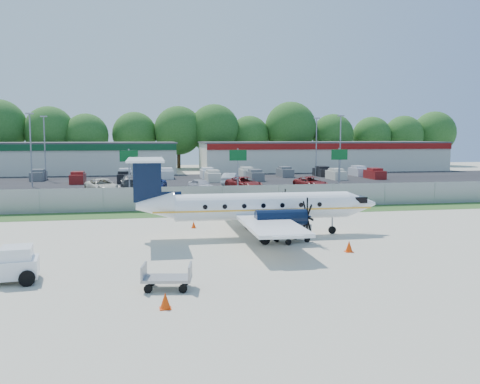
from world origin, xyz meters
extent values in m
plane|color=beige|center=(0.00, 0.00, 0.00)|extent=(170.00, 170.00, 0.00)
cube|color=#2D561E|center=(0.00, 12.00, 0.01)|extent=(170.00, 4.00, 0.02)
cube|color=black|center=(0.00, 19.00, 0.01)|extent=(170.00, 8.00, 0.02)
cube|color=black|center=(0.00, 40.00, 0.01)|extent=(170.00, 32.00, 0.02)
cube|color=gray|center=(0.00, 14.00, 1.00)|extent=(120.00, 0.02, 1.90)
cube|color=gray|center=(0.00, 14.00, 1.98)|extent=(120.00, 0.06, 0.06)
cube|color=gray|center=(0.00, 14.00, 0.05)|extent=(120.00, 0.06, 0.06)
cube|color=silver|center=(-24.00, 62.00, 2.50)|extent=(46.00, 12.00, 5.00)
cube|color=#474749|center=(-24.00, 62.00, 5.12)|extent=(46.40, 12.40, 0.24)
cube|color=#0F4723|center=(-24.00, 55.90, 4.50)|extent=(46.00, 0.20, 1.00)
cube|color=silver|center=(26.00, 62.00, 2.50)|extent=(44.00, 12.00, 5.00)
cube|color=#474749|center=(26.00, 62.00, 5.12)|extent=(44.40, 12.40, 0.24)
cube|color=maroon|center=(26.00, 55.90, 4.50)|extent=(44.00, 0.20, 1.00)
cylinder|color=gray|center=(-8.00, 23.00, 2.50)|extent=(0.14, 0.14, 5.00)
cube|color=#0C5923|center=(-8.00, 22.85, 4.30)|extent=(1.80, 0.08, 1.10)
cylinder|color=gray|center=(3.00, 23.00, 2.50)|extent=(0.14, 0.14, 5.00)
cube|color=#0C5923|center=(3.00, 22.85, 4.30)|extent=(1.80, 0.08, 1.10)
cylinder|color=gray|center=(14.00, 23.00, 2.50)|extent=(0.14, 0.14, 5.00)
cube|color=#0C5923|center=(14.00, 22.85, 4.30)|extent=(1.80, 0.08, 1.10)
cylinder|color=gray|center=(-20.00, 38.00, 4.50)|extent=(0.18, 0.18, 9.00)
cube|color=gray|center=(-20.00, 38.00, 9.00)|extent=(0.90, 0.35, 0.18)
cylinder|color=gray|center=(20.00, 38.00, 4.50)|extent=(0.18, 0.18, 9.00)
cube|color=gray|center=(20.00, 38.00, 9.00)|extent=(0.90, 0.35, 0.18)
cylinder|color=gray|center=(-20.00, 48.00, 4.50)|extent=(0.18, 0.18, 9.00)
cube|color=gray|center=(-20.00, 48.00, 9.00)|extent=(0.90, 0.35, 0.18)
cylinder|color=gray|center=(20.00, 48.00, 4.50)|extent=(0.18, 0.18, 9.00)
cube|color=gray|center=(20.00, 48.00, 9.00)|extent=(0.90, 0.35, 0.18)
cylinder|color=white|center=(0.53, 1.18, 1.90)|extent=(11.06, 1.86, 1.68)
cone|color=white|center=(7.02, 1.07, 1.90)|extent=(1.97, 1.71, 1.68)
cone|color=white|center=(-6.13, 1.29, 2.07)|extent=(2.32, 1.72, 1.68)
cube|color=black|center=(6.84, 1.07, 2.21)|extent=(0.81, 1.16, 0.40)
cube|color=white|center=(0.09, 1.18, 1.41)|extent=(3.09, 15.58, 0.19)
cylinder|color=black|center=(1.02, -1.39, 1.54)|extent=(3.02, 1.02, 0.97)
cylinder|color=black|center=(1.10, 3.73, 1.54)|extent=(3.02, 1.02, 0.97)
cube|color=black|center=(-6.58, 1.30, 3.58)|extent=(1.68, 0.19, 2.56)
cube|color=white|center=(-6.66, 1.30, 4.86)|extent=(2.21, 5.51, 0.12)
cylinder|color=gray|center=(5.12, 1.10, 0.57)|extent=(0.11, 0.11, 1.15)
cylinder|color=black|center=(5.12, 1.10, 0.25)|extent=(0.50, 0.17, 0.49)
cylinder|color=black|center=(0.05, -1.38, 0.28)|extent=(0.57, 0.36, 0.57)
cylinder|color=black|center=(0.13, 3.74, 0.28)|extent=(0.57, 0.36, 0.57)
cube|color=white|center=(-12.87, -7.24, 0.63)|extent=(3.01, 2.00, 0.80)
cube|color=white|center=(-12.30, -7.18, 1.25)|extent=(1.40, 1.60, 0.57)
cube|color=black|center=(-11.79, -7.13, 1.27)|extent=(0.34, 1.27, 0.45)
cylinder|color=black|center=(-11.76, -8.01, 0.34)|extent=(0.70, 0.32, 0.68)
cylinder|color=black|center=(-11.94, -6.25, 0.34)|extent=(0.70, 0.32, 0.68)
cube|color=gray|center=(-6.01, -9.56, 0.45)|extent=(2.17, 1.52, 0.12)
cube|color=gray|center=(-6.94, -9.39, 0.75)|extent=(0.29, 1.19, 0.60)
cube|color=gray|center=(-5.07, -9.72, 0.75)|extent=(0.29, 1.19, 0.60)
cylinder|color=black|center=(-6.79, -9.98, 0.18)|extent=(0.37, 0.18, 0.36)
cylinder|color=black|center=(-6.60, -8.90, 0.18)|extent=(0.37, 0.18, 0.36)
cylinder|color=black|center=(-5.41, -10.22, 0.18)|extent=(0.37, 0.18, 0.36)
cylinder|color=black|center=(-5.23, -9.14, 0.18)|extent=(0.37, 0.18, 0.36)
cube|color=gray|center=(1.78, -1.11, 0.46)|extent=(2.34, 1.90, 0.12)
cube|color=gray|center=(0.89, -1.48, 0.76)|extent=(0.54, 1.15, 0.61)
cube|color=gray|center=(2.67, -0.74, 0.76)|extent=(0.54, 1.15, 0.61)
cylinder|color=black|center=(1.34, -1.90, 0.18)|extent=(0.38, 0.25, 0.37)
cylinder|color=black|center=(0.91, -0.87, 0.18)|extent=(0.38, 0.25, 0.37)
cylinder|color=black|center=(2.65, -1.35, 0.18)|extent=(0.38, 0.25, 0.37)
cylinder|color=black|center=(2.22, -0.32, 0.18)|extent=(0.38, 0.25, 0.37)
cone|color=#E73D07|center=(4.08, -4.25, 0.31)|extent=(0.41, 0.41, 0.62)
cube|color=#E73D07|center=(4.08, -4.25, 0.02)|extent=(0.43, 0.43, 0.03)
cone|color=#E73D07|center=(-6.21, -12.06, 0.31)|extent=(0.41, 0.41, 0.61)
cube|color=#E73D07|center=(-6.21, -12.06, 0.02)|extent=(0.43, 0.43, 0.03)
cone|color=#E73D07|center=(-3.44, 4.91, 0.23)|extent=(0.31, 0.31, 0.47)
cube|color=#E73D07|center=(-3.44, 4.91, 0.01)|extent=(0.33, 0.33, 0.03)
imported|color=silver|center=(-18.27, 17.57, 0.00)|extent=(5.57, 3.68, 1.50)
imported|color=black|center=(11.33, 20.02, 0.00)|extent=(5.18, 3.55, 1.39)
imported|color=beige|center=(-10.99, 28.64, 0.00)|extent=(4.55, 6.44, 1.63)
imported|color=navy|center=(-5.61, 28.67, 0.00)|extent=(3.63, 6.32, 1.66)
imported|color=silver|center=(-0.12, 29.06, 0.00)|extent=(3.07, 4.49, 1.42)
imported|color=maroon|center=(4.85, 28.87, 0.00)|extent=(4.07, 6.25, 1.60)
imported|color=maroon|center=(12.81, 28.68, 0.00)|extent=(3.28, 5.77, 1.52)
imported|color=#595B5E|center=(-8.09, 34.71, 0.00)|extent=(2.61, 5.67, 1.60)
imported|color=silver|center=(4.48, 35.89, 0.00)|extent=(3.21, 5.09, 1.59)
camera|label=1|loc=(-7.07, -31.16, 6.28)|focal=40.00mm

